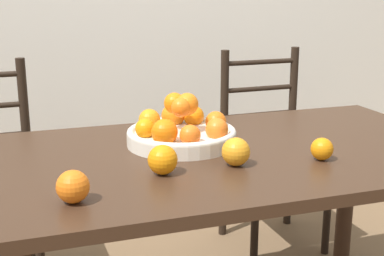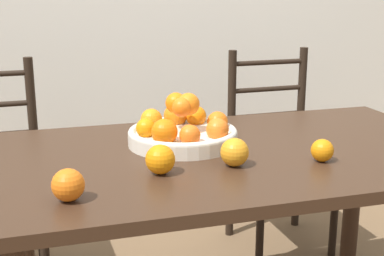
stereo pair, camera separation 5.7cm
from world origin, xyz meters
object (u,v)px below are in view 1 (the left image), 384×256
orange_loose_3 (163,160)px  chair_right (271,150)px  fruit_bowl (181,130)px  orange_loose_0 (73,187)px  orange_loose_2 (236,152)px  orange_loose_1 (322,149)px

orange_loose_3 → chair_right: 1.23m
fruit_bowl → orange_loose_0: (-0.39, -0.38, -0.01)m
orange_loose_2 → orange_loose_3: same height
fruit_bowl → orange_loose_3: 0.29m
fruit_bowl → orange_loose_3: bearing=-117.5°
orange_loose_2 → chair_right: (0.57, 0.88, -0.31)m
orange_loose_3 → fruit_bowl: bearing=62.5°
orange_loose_0 → orange_loose_2: size_ratio=0.97×
orange_loose_0 → orange_loose_2: orange_loose_2 is taller
orange_loose_0 → orange_loose_2: (0.47, 0.13, 0.00)m
orange_loose_0 → orange_loose_1: (0.73, 0.09, -0.01)m
orange_loose_0 → fruit_bowl: bearing=44.4°
fruit_bowl → orange_loose_2: size_ratio=4.31×
orange_loose_1 → orange_loose_2: orange_loose_2 is taller
chair_right → fruit_bowl: bearing=-137.6°
orange_loose_2 → orange_loose_3: bearing=-178.9°
fruit_bowl → chair_right: 0.96m
orange_loose_1 → chair_right: bearing=71.4°
orange_loose_1 → orange_loose_2: (-0.26, 0.03, 0.01)m
fruit_bowl → chair_right: size_ratio=0.37×
orange_loose_3 → chair_right: chair_right is taller
orange_loose_2 → orange_loose_3: size_ratio=1.00×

